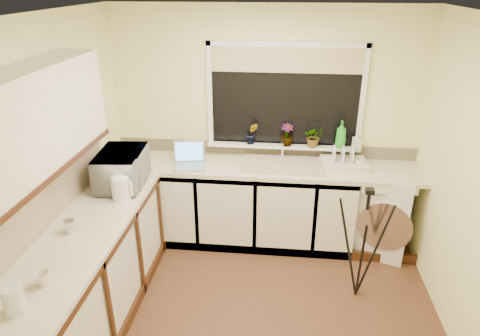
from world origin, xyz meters
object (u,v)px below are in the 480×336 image
at_px(microwave, 122,169).
at_px(soap_bottle_green, 341,134).
at_px(tripod, 362,245).
at_px(plant_d, 314,137).
at_px(cup_back, 358,163).
at_px(cup_left, 43,279).
at_px(kettle, 121,189).
at_px(laptop, 189,159).
at_px(washing_machine, 379,209).
at_px(plant_b, 252,133).
at_px(dish_rack, 344,164).
at_px(glass_jug, 13,300).
at_px(plant_c, 287,135).
at_px(soap_bottle_clear, 357,140).
at_px(steel_jar, 70,227).

distance_m(microwave, soap_bottle_green, 2.20).
height_order(tripod, plant_d, plant_d).
distance_m(plant_d, cup_back, 0.52).
height_order(microwave, cup_left, microwave).
bearing_deg(kettle, microwave, 107.01).
bearing_deg(kettle, laptop, 61.57).
height_order(washing_machine, plant_b, plant_b).
bearing_deg(dish_rack, microwave, -167.04).
relative_size(tripod, glass_jug, 6.26).
xyz_separation_m(plant_c, plant_d, (0.28, -0.01, -0.01)).
distance_m(soap_bottle_green, soap_bottle_clear, 0.18).
relative_size(washing_machine, steel_jar, 8.53).
bearing_deg(tripod, cup_left, -171.61).
distance_m(dish_rack, microwave, 2.18).
distance_m(tripod, steel_jar, 2.41).
height_order(plant_c, soap_bottle_clear, plant_c).
relative_size(washing_machine, plant_d, 4.06).
distance_m(dish_rack, cup_left, 2.93).
bearing_deg(soap_bottle_clear, plant_c, 179.11).
relative_size(laptop, microwave, 0.63).
distance_m(kettle, plant_d, 2.00).
relative_size(dish_rack, soap_bottle_clear, 2.57).
xyz_separation_m(kettle, microwave, (-0.09, 0.29, 0.06)).
xyz_separation_m(glass_jug, soap_bottle_clear, (2.25, 2.45, 0.15)).
bearing_deg(glass_jug, dish_rack, 47.32).
bearing_deg(soap_bottle_clear, dish_rack, -131.88).
relative_size(plant_c, soap_bottle_clear, 1.35).
height_order(glass_jug, cup_left, glass_jug).
relative_size(kettle, tripod, 0.19).
bearing_deg(washing_machine, soap_bottle_green, 175.80).
distance_m(soap_bottle_green, cup_left, 3.03).
bearing_deg(tripod, plant_b, 115.35).
bearing_deg(soap_bottle_clear, tripod, -91.88).
distance_m(glass_jug, plant_d, 3.05).
distance_m(tripod, microwave, 2.26).
xyz_separation_m(glass_jug, cup_left, (0.04, 0.24, -0.04)).
relative_size(microwave, soap_bottle_green, 2.04).
relative_size(cup_back, cup_left, 1.41).
bearing_deg(steel_jar, cup_left, -79.18).
bearing_deg(plant_d, cup_back, -19.85).
distance_m(plant_c, cup_back, 0.78).
bearing_deg(soap_bottle_green, glass_jug, -130.21).
bearing_deg(washing_machine, cup_left, -122.04).
bearing_deg(microwave, plant_b, -59.71).
distance_m(steel_jar, plant_d, 2.49).
height_order(laptop, microwave, microwave).
distance_m(washing_machine, plant_d, 1.02).
relative_size(laptop, soap_bottle_green, 1.28).
distance_m(plant_c, cup_left, 2.68).
height_order(glass_jug, plant_d, plant_d).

